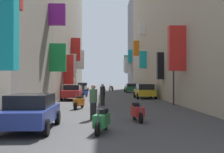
{
  "coord_description": "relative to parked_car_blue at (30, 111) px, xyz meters",
  "views": [
    {
      "loc": [
        -1.04,
        -3.63,
        1.95
      ],
      "look_at": [
        0.12,
        24.94,
        2.28
      ],
      "focal_mm": 46.71,
      "sensor_mm": 36.0,
      "label": 1
    }
  ],
  "objects": [
    {
      "name": "parked_car_blue",
      "position": [
        0.0,
        0.0,
        0.0
      ],
      "size": [
        1.93,
        4.1,
        1.38
      ],
      "color": "navy",
      "rests_on": "ground"
    },
    {
      "name": "building_right_mid_b",
      "position": [
        11.77,
        48.94,
        8.45
      ],
      "size": [
        7.32,
        6.26,
        18.39
      ],
      "color": "gray",
      "rests_on": "ground"
    },
    {
      "name": "pedestrian_crossing",
      "position": [
        0.12,
        33.68,
        0.05
      ],
      "size": [
        0.44,
        0.44,
        1.57
      ],
      "color": "#252525",
      "rests_on": "ground"
    },
    {
      "name": "ground_plane",
      "position": [
        3.78,
        22.08,
        -0.73
      ],
      "size": [
        140.0,
        140.0,
        0.0
      ],
      "primitive_type": "plane",
      "color": "#424244"
    },
    {
      "name": "scooter_blue",
      "position": [
        0.98,
        21.52,
        -0.27
      ],
      "size": [
        0.71,
        1.87,
        1.13
      ],
      "color": "#2D4CAD",
      "rests_on": "ground"
    },
    {
      "name": "scooter_white",
      "position": [
        3.21,
        28.6,
        -0.27
      ],
      "size": [
        0.58,
        1.8,
        1.13
      ],
      "color": "silver",
      "rests_on": "ground"
    },
    {
      "name": "scooter_orange",
      "position": [
        1.31,
        8.06,
        -0.27
      ],
      "size": [
        0.71,
        1.86,
        1.13
      ],
      "color": "orange",
      "rests_on": "ground"
    },
    {
      "name": "building_right_mid_a",
      "position": [
        11.76,
        43.68,
        9.54
      ],
      "size": [
        7.33,
        4.27,
        20.6
      ],
      "color": "gray",
      "rests_on": "ground"
    },
    {
      "name": "scooter_green",
      "position": [
        2.8,
        -0.76,
        -0.27
      ],
      "size": [
        0.68,
        1.95,
        1.13
      ],
      "color": "#287F3D",
      "rests_on": "ground"
    },
    {
      "name": "traffic_light_near_corner",
      "position": [
        8.37,
        10.57,
        2.01
      ],
      "size": [
        0.26,
        0.34,
        4.01
      ],
      "color": "#2D2D2D",
      "rests_on": "ground"
    },
    {
      "name": "parked_car_red",
      "position": [
        0.0,
        17.0,
        0.03
      ],
      "size": [
        1.85,
        4.13,
        1.44
      ],
      "color": "#B21E1E",
      "rests_on": "ground"
    },
    {
      "name": "scooter_silver",
      "position": [
        4.63,
        39.05,
        -0.27
      ],
      "size": [
        0.79,
        1.72,
        1.13
      ],
      "color": "#ADADB2",
      "rests_on": "ground"
    },
    {
      "name": "pedestrian_near_left",
      "position": [
        2.92,
        10.49,
        0.1
      ],
      "size": [
        0.48,
        0.48,
        1.67
      ],
      "color": "black",
      "rests_on": "ground"
    },
    {
      "name": "parked_car_yellow",
      "position": [
        7.42,
        18.9,
        0.05
      ],
      "size": [
        1.99,
        4.18,
        1.51
      ],
      "color": "gold",
      "rests_on": "ground"
    },
    {
      "name": "pedestrian_near_right",
      "position": [
        2.4,
        2.77,
        0.13
      ],
      "size": [
        0.47,
        0.47,
        1.72
      ],
      "color": "#252525",
      "rests_on": "ground"
    },
    {
      "name": "scooter_red",
      "position": [
        4.49,
        2.09,
        -0.27
      ],
      "size": [
        0.55,
        1.77,
        1.13
      ],
      "color": "red",
      "rests_on": "ground"
    },
    {
      "name": "parked_car_green",
      "position": [
        7.57,
        33.46,
        0.0
      ],
      "size": [
        1.95,
        4.37,
        1.37
      ],
      "color": "#236638",
      "rests_on": "ground"
    },
    {
      "name": "building_left_mid_b",
      "position": [
        -4.21,
        32.64,
        9.88
      ],
      "size": [
        7.26,
        38.86,
        21.25
      ],
      "color": "#9E9384",
      "rests_on": "ground"
    },
    {
      "name": "parked_car_white",
      "position": [
        -0.17,
        36.77,
        0.04
      ],
      "size": [
        1.86,
        4.23,
        1.47
      ],
      "color": "white",
      "rests_on": "ground"
    }
  ]
}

